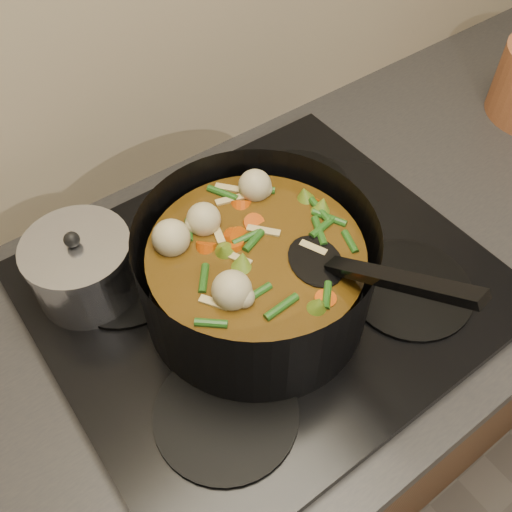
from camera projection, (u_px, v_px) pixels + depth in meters
counter at (263, 417)px, 1.19m from camera, size 2.64×0.64×0.91m
stovetop at (266, 287)px, 0.83m from camera, size 0.62×0.54×0.03m
stockpot at (257, 273)px, 0.75m from camera, size 0.31×0.41×0.23m
saucepan at (83, 268)px, 0.78m from camera, size 0.15×0.15×0.12m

